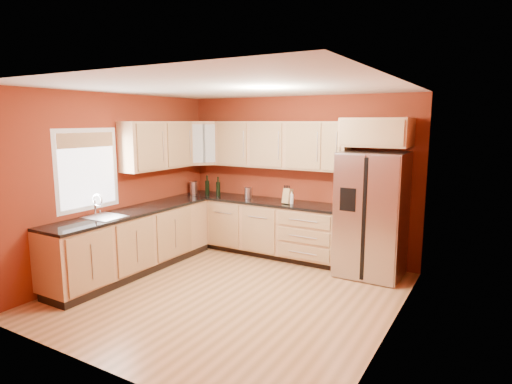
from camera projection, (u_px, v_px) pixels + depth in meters
floor at (230, 294)px, 5.52m from camera, size 4.00×4.00×0.00m
ceiling at (228, 87)px, 5.09m from camera, size 4.00×4.00×0.00m
wall_back at (297, 177)px, 7.01m from camera, size 4.00×0.04×2.60m
wall_front at (97, 230)px, 3.60m from camera, size 4.00×0.04×2.60m
wall_left at (116, 183)px, 6.30m from camera, size 0.04×4.00×2.60m
wall_right at (394, 212)px, 4.31m from camera, size 0.04×4.00×2.60m
base_cabinets_back at (259, 228)px, 7.17m from camera, size 2.90×0.60×0.88m
base_cabinets_left at (134, 242)px, 6.29m from camera, size 0.60×2.80×0.88m
countertop_back at (258, 201)px, 7.08m from camera, size 2.90×0.62×0.04m
countertop_left at (133, 212)px, 6.21m from camera, size 0.62×2.80×0.04m
upper_cabinets_back at (279, 145)px, 6.91m from camera, size 2.30×0.33×0.75m
upper_cabinets_left at (158, 145)px, 6.75m from camera, size 0.33×1.35×0.75m
corner_upper_cabinet at (203, 143)px, 7.47m from camera, size 0.67×0.67×0.75m
over_fridge_cabinet at (377, 132)px, 5.96m from camera, size 0.92×0.60×0.40m
refrigerator at (372, 214)px, 6.09m from camera, size 0.90×0.75×1.78m
window at (88, 170)px, 5.82m from camera, size 0.03×0.90×1.00m
sink_faucet at (104, 206)px, 5.76m from camera, size 0.50×0.42×0.30m
canister_left at (193, 188)px, 7.64m from camera, size 0.18×0.18×0.22m
canister_right at (248, 193)px, 7.16m from camera, size 0.13×0.13×0.19m
wine_bottle_a at (207, 185)px, 7.54m from camera, size 0.09×0.09×0.34m
wine_bottle_b at (218, 186)px, 7.42m from camera, size 0.08×0.08×0.33m
knife_block at (288, 196)px, 6.72m from camera, size 0.13×0.13×0.24m
soap_dispenser at (291, 198)px, 6.70m from camera, size 0.08×0.08×0.19m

